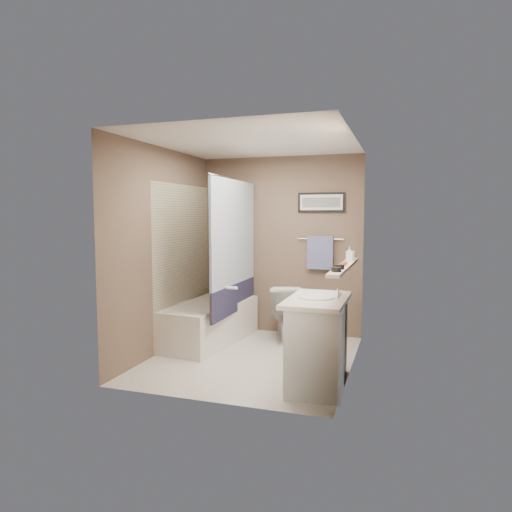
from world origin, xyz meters
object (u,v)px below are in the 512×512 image
(toilet, at_px, (285,312))
(candle_bowl_far, at_px, (339,267))
(hair_brush_front, at_px, (343,264))
(soap_bottle, at_px, (349,254))
(glass_jar, at_px, (351,255))
(candle_bowl_near, at_px, (336,269))
(bathtub, at_px, (208,322))
(vanity, at_px, (318,344))

(toilet, height_order, candle_bowl_far, candle_bowl_far)
(hair_brush_front, height_order, soap_bottle, soap_bottle)
(toilet, xyz_separation_m, soap_bottle, (0.88, -0.61, 0.83))
(glass_jar, height_order, soap_bottle, soap_bottle)
(candle_bowl_near, distance_m, soap_bottle, 1.01)
(bathtub, xyz_separation_m, candle_bowl_near, (1.79, -1.21, 0.89))
(bathtub, xyz_separation_m, vanity, (1.60, -1.04, 0.15))
(candle_bowl_near, bearing_deg, vanity, 137.36)
(toilet, relative_size, candle_bowl_far, 8.10)
(bathtub, bearing_deg, hair_brush_front, -15.72)
(candle_bowl_far, height_order, glass_jar, glass_jar)
(bathtub, bearing_deg, candle_bowl_far, -22.45)
(candle_bowl_near, distance_m, hair_brush_front, 0.47)
(bathtub, bearing_deg, glass_jar, 4.95)
(bathtub, bearing_deg, toilet, 31.09)
(glass_jar, bearing_deg, toilet, 151.99)
(toilet, xyz_separation_m, candle_bowl_far, (0.88, -1.41, 0.77))
(toilet, height_order, hair_brush_front, hair_brush_front)
(vanity, xyz_separation_m, glass_jar, (0.19, 0.98, 0.77))
(vanity, bearing_deg, hair_brush_front, 54.25)
(vanity, relative_size, hair_brush_front, 4.09)
(vanity, xyz_separation_m, hair_brush_front, (0.19, 0.30, 0.74))
(candle_bowl_far, relative_size, glass_jar, 0.90)
(toilet, height_order, vanity, vanity)
(hair_brush_front, height_order, glass_jar, glass_jar)
(bathtub, distance_m, hair_brush_front, 2.13)
(glass_jar, bearing_deg, candle_bowl_near, -90.00)
(glass_jar, bearing_deg, bathtub, 178.09)
(glass_jar, bearing_deg, hair_brush_front, -90.00)
(toilet, relative_size, vanity, 0.81)
(toilet, relative_size, candle_bowl_near, 8.10)
(vanity, bearing_deg, soap_bottle, 73.71)
(soap_bottle, bearing_deg, candle_bowl_near, -90.00)
(candle_bowl_far, xyz_separation_m, soap_bottle, (0.00, 0.80, 0.06))
(toilet, bearing_deg, glass_jar, 134.46)
(bathtub, height_order, glass_jar, glass_jar)
(bathtub, relative_size, hair_brush_front, 6.82)
(toilet, xyz_separation_m, hair_brush_front, (0.88, -1.15, 0.77))
(hair_brush_front, relative_size, glass_jar, 2.20)
(hair_brush_front, bearing_deg, candle_bowl_far, -90.00)
(toilet, height_order, candle_bowl_near, candle_bowl_near)
(hair_brush_front, bearing_deg, bathtub, 157.42)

